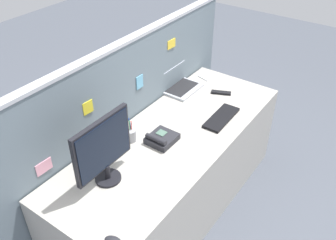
{
  "coord_description": "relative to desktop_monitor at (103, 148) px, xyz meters",
  "views": [
    {
      "loc": [
        -1.77,
        -1.2,
        2.43
      ],
      "look_at": [
        0.0,
        0.05,
        0.88
      ],
      "focal_mm": 39.37,
      "sensor_mm": 36.0,
      "label": 1
    }
  ],
  "objects": [
    {
      "name": "laptop",
      "position": [
        1.2,
        0.27,
        -0.2
      ],
      "size": [
        0.34,
        0.28,
        0.21
      ],
      "color": "#B2B5BC",
      "rests_on": "desk"
    },
    {
      "name": "desk",
      "position": [
        0.61,
        -0.09,
        -0.63
      ],
      "size": [
        2.12,
        0.78,
        0.76
      ],
      "primitive_type": "cube",
      "color": "#ADA89E",
      "rests_on": "ground_plane"
    },
    {
      "name": "cubicle_divider",
      "position": [
        0.61,
        0.34,
        -0.31
      ],
      "size": [
        2.51,
        0.08,
        1.4
      ],
      "color": "slate",
      "rests_on": "ground_plane"
    },
    {
      "name": "desk_phone",
      "position": [
        0.5,
        -0.06,
        -0.22
      ],
      "size": [
        0.2,
        0.18,
        0.08
      ],
      "color": "#232328",
      "rests_on": "desk"
    },
    {
      "name": "cell_phone_white_slab",
      "position": [
        1.5,
        0.17,
        -0.25
      ],
      "size": [
        0.1,
        0.14,
        0.01
      ],
      "primitive_type": "cube",
      "rotation": [
        0.0,
        0.0,
        -0.27
      ],
      "color": "silver",
      "rests_on": "desk"
    },
    {
      "name": "keyboard_main",
      "position": [
        1.0,
        -0.28,
        -0.24
      ],
      "size": [
        0.38,
        0.15,
        0.02
      ],
      "primitive_type": "cube",
      "rotation": [
        0.0,
        0.0,
        0.02
      ],
      "color": "black",
      "rests_on": "desk"
    },
    {
      "name": "ground_plane",
      "position": [
        0.61,
        -0.09,
        -1.01
      ],
      "size": [
        10.0,
        10.0,
        0.0
      ],
      "primitive_type": "plane",
      "color": "#4C515B"
    },
    {
      "name": "pen_cup",
      "position": [
        0.39,
        0.12,
        -0.2
      ],
      "size": [
        0.07,
        0.07,
        0.18
      ],
      "color": "#99999E",
      "rests_on": "desk"
    },
    {
      "name": "tv_remote",
      "position": [
        1.34,
        -0.09,
        -0.24
      ],
      "size": [
        0.11,
        0.17,
        0.02
      ],
      "primitive_type": "cube",
      "rotation": [
        0.0,
        0.0,
        0.42
      ],
      "color": "black",
      "rests_on": "desk"
    },
    {
      "name": "desktop_monitor",
      "position": [
        0.0,
        0.0,
        0.0
      ],
      "size": [
        0.45,
        0.17,
        0.45
      ],
      "color": "black",
      "rests_on": "desk"
    }
  ]
}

